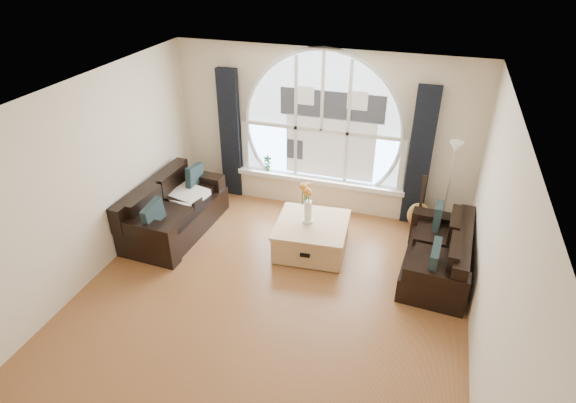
# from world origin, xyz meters

# --- Properties ---
(ground) EXTENTS (5.00, 5.50, 0.01)m
(ground) POSITION_xyz_m (0.00, 0.00, 0.00)
(ground) COLOR brown
(ground) RESTS_ON ground
(ceiling) EXTENTS (5.00, 5.50, 0.01)m
(ceiling) POSITION_xyz_m (0.00, 0.00, 2.70)
(ceiling) COLOR silver
(ceiling) RESTS_ON ground
(wall_back) EXTENTS (5.00, 0.01, 2.70)m
(wall_back) POSITION_xyz_m (0.00, 2.75, 1.35)
(wall_back) COLOR beige
(wall_back) RESTS_ON ground
(wall_left) EXTENTS (0.01, 5.50, 2.70)m
(wall_left) POSITION_xyz_m (-2.50, 0.00, 1.35)
(wall_left) COLOR beige
(wall_left) RESTS_ON ground
(wall_right) EXTENTS (0.01, 5.50, 2.70)m
(wall_right) POSITION_xyz_m (2.50, 0.00, 1.35)
(wall_right) COLOR beige
(wall_right) RESTS_ON ground
(attic_slope) EXTENTS (0.92, 5.50, 0.72)m
(attic_slope) POSITION_xyz_m (2.20, 0.00, 2.35)
(attic_slope) COLOR silver
(attic_slope) RESTS_ON ground
(arched_window) EXTENTS (2.60, 0.06, 2.15)m
(arched_window) POSITION_xyz_m (0.00, 2.72, 1.62)
(arched_window) COLOR silver
(arched_window) RESTS_ON wall_back
(window_sill) EXTENTS (2.90, 0.22, 0.08)m
(window_sill) POSITION_xyz_m (0.00, 2.65, 0.51)
(window_sill) COLOR white
(window_sill) RESTS_ON wall_back
(window_frame) EXTENTS (2.76, 0.08, 2.15)m
(window_frame) POSITION_xyz_m (0.00, 2.69, 1.62)
(window_frame) COLOR white
(window_frame) RESTS_ON wall_back
(neighbor_house) EXTENTS (1.70, 0.02, 1.50)m
(neighbor_house) POSITION_xyz_m (0.15, 2.71, 1.50)
(neighbor_house) COLOR silver
(neighbor_house) RESTS_ON wall_back
(curtain_left) EXTENTS (0.35, 0.12, 2.30)m
(curtain_left) POSITION_xyz_m (-1.60, 2.63, 1.15)
(curtain_left) COLOR black
(curtain_left) RESTS_ON ground
(curtain_right) EXTENTS (0.35, 0.12, 2.30)m
(curtain_right) POSITION_xyz_m (1.60, 2.63, 1.15)
(curtain_right) COLOR black
(curtain_right) RESTS_ON ground
(sofa_left) EXTENTS (1.02, 1.91, 0.83)m
(sofa_left) POSITION_xyz_m (-1.98, 1.20, 0.40)
(sofa_left) COLOR black
(sofa_left) RESTS_ON ground
(sofa_right) EXTENTS (0.92, 1.68, 0.72)m
(sofa_right) POSITION_xyz_m (2.04, 1.33, 0.40)
(sofa_right) COLOR black
(sofa_right) RESTS_ON ground
(coffee_chest) EXTENTS (1.13, 1.13, 0.51)m
(coffee_chest) POSITION_xyz_m (0.23, 1.34, 0.26)
(coffee_chest) COLOR tan
(coffee_chest) RESTS_ON ground
(throw_blanket) EXTENTS (0.67, 0.67, 0.10)m
(throw_blanket) POSITION_xyz_m (-1.90, 1.48, 0.50)
(throw_blanket) COLOR silver
(throw_blanket) RESTS_ON sofa_left
(vase_flowers) EXTENTS (0.24, 0.24, 0.70)m
(vase_flowers) POSITION_xyz_m (0.16, 1.37, 0.86)
(vase_flowers) COLOR white
(vase_flowers) RESTS_ON coffee_chest
(floor_lamp) EXTENTS (0.24, 0.24, 1.60)m
(floor_lamp) POSITION_xyz_m (2.08, 2.36, 0.80)
(floor_lamp) COLOR #B2B2B2
(floor_lamp) RESTS_ON ground
(guitar) EXTENTS (0.36, 0.25, 1.06)m
(guitar) POSITION_xyz_m (1.72, 2.34, 0.53)
(guitar) COLOR olive
(guitar) RESTS_ON ground
(potted_plant) EXTENTS (0.17, 0.13, 0.28)m
(potted_plant) POSITION_xyz_m (-0.93, 2.65, 0.69)
(potted_plant) COLOR #1E6023
(potted_plant) RESTS_ON window_sill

